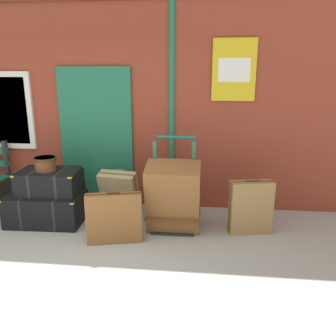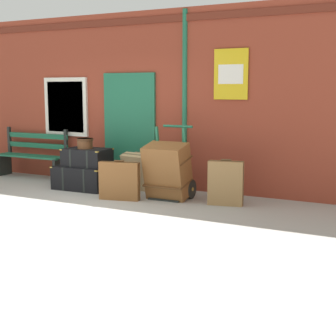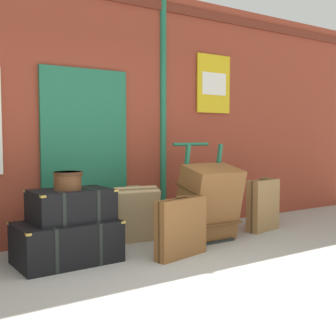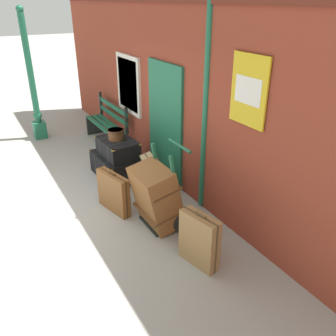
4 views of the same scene
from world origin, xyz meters
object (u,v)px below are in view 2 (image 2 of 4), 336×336
object	(u,v)px
suitcase_tan	(138,172)
suitcase_beige	(119,181)
steamer_trunk_base	(84,177)
round_hatbox	(85,143)
porters_trolley	(172,181)
platform_bench	(33,156)
steamer_trunk_middle	(87,157)
suitcase_umber	(226,183)
large_brown_trunk	(167,171)

from	to	relation	value
suitcase_tan	suitcase_beige	distance (m)	0.80
steamer_trunk_base	round_hatbox	bearing A→B (deg)	43.06
porters_trolley	suitcase_beige	world-z (taller)	porters_trolley
suitcase_tan	steamer_trunk_base	bearing A→B (deg)	-162.15
porters_trolley	platform_bench	bearing A→B (deg)	173.15
suitcase_beige	steamer_trunk_base	bearing A→B (deg)	156.24
round_hatbox	suitcase_tan	distance (m)	1.10
steamer_trunk_middle	suitcase_umber	distance (m)	2.72
round_hatbox	large_brown_trunk	world-z (taller)	large_brown_trunk
round_hatbox	suitcase_umber	distance (m)	2.79
platform_bench	suitcase_umber	distance (m)	4.45
steamer_trunk_base	steamer_trunk_middle	xyz separation A→B (m)	(0.06, 0.03, 0.37)
steamer_trunk_middle	round_hatbox	xyz separation A→B (m)	(-0.03, -0.01, 0.27)
steamer_trunk_base	suitcase_umber	xyz separation A→B (m)	(2.77, -0.03, 0.14)
platform_bench	round_hatbox	size ratio (longest dim) A/B	5.48
suitcase_tan	platform_bench	bearing A→B (deg)	176.02
platform_bench	suitcase_beige	bearing A→B (deg)	-19.53
steamer_trunk_base	suitcase_tan	size ratio (longest dim) A/B	1.48
platform_bench	round_hatbox	bearing A→B (deg)	-15.45
porters_trolley	large_brown_trunk	distance (m)	0.27
large_brown_trunk	suitcase_tan	size ratio (longest dim) A/B	1.37
large_brown_trunk	porters_trolley	bearing A→B (deg)	90.00
suitcase_umber	round_hatbox	bearing A→B (deg)	178.81
steamer_trunk_middle	suitcase_beige	world-z (taller)	steamer_trunk_middle
round_hatbox	porters_trolley	distance (m)	1.84
steamer_trunk_base	round_hatbox	world-z (taller)	round_hatbox
suitcase_umber	suitcase_beige	size ratio (longest dim) A/B	1.07
platform_bench	large_brown_trunk	xyz separation A→B (m)	(3.43, -0.58, 0.03)
platform_bench	porters_trolley	bearing A→B (deg)	-6.85
suitcase_umber	steamer_trunk_base	bearing A→B (deg)	179.40
round_hatbox	suitcase_umber	xyz separation A→B (m)	(2.74, -0.06, -0.50)
porters_trolley	suitcase_beige	distance (m)	0.89
steamer_trunk_middle	suitcase_umber	bearing A→B (deg)	-1.36
steamer_trunk_middle	porters_trolley	world-z (taller)	porters_trolley
platform_bench	steamer_trunk_middle	bearing A→B (deg)	-14.94
round_hatbox	steamer_trunk_middle	bearing A→B (deg)	11.19
porters_trolley	suitcase_umber	bearing A→B (deg)	-6.33
large_brown_trunk	steamer_trunk_middle	bearing A→B (deg)	175.79
steamer_trunk_middle	suitcase_umber	xyz separation A→B (m)	(2.71, -0.06, -0.23)
steamer_trunk_base	round_hatbox	xyz separation A→B (m)	(0.03, 0.03, 0.64)
suitcase_tan	suitcase_beige	size ratio (longest dim) A/B	1.01
steamer_trunk_base	porters_trolley	xyz separation A→B (m)	(1.77, 0.08, 0.06)
steamer_trunk_base	large_brown_trunk	bearing A→B (deg)	-2.93
suitcase_umber	suitcase_tan	xyz separation A→B (m)	(-1.80, 0.34, -0.00)
steamer_trunk_base	steamer_trunk_middle	bearing A→B (deg)	28.35
platform_bench	suitcase_umber	bearing A→B (deg)	-6.73
suitcase_beige	round_hatbox	bearing A→B (deg)	154.39
steamer_trunk_base	suitcase_tan	bearing A→B (deg)	17.85
steamer_trunk_base	suitcase_tan	distance (m)	1.02
platform_bench	suitcase_umber	size ratio (longest dim) A/B	2.17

